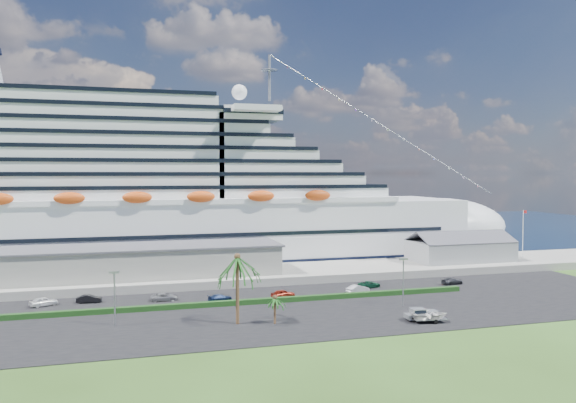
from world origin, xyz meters
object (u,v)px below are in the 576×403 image
object	(u,v)px
cruise_ship	(147,199)
boat_trailer	(430,315)
pickup_truck	(421,314)
parked_car_3	(220,298)

from	to	relation	value
cruise_ship	boat_trailer	bearing A→B (deg)	-59.21
pickup_truck	boat_trailer	xyz separation A→B (m)	(0.60, -1.69, 0.17)
boat_trailer	parked_car_3	bearing A→B (deg)	141.29
parked_car_3	pickup_truck	bearing A→B (deg)	-145.01
cruise_ship	pickup_truck	xyz separation A→B (m)	(39.58, -65.75, -15.54)
cruise_ship	pickup_truck	bearing A→B (deg)	-58.95
parked_car_3	boat_trailer	size ratio (longest dim) A/B	0.69
cruise_ship	boat_trailer	world-z (taller)	cruise_ship
cruise_ship	pickup_truck	distance (m)	78.30
cruise_ship	parked_car_3	world-z (taller)	cruise_ship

